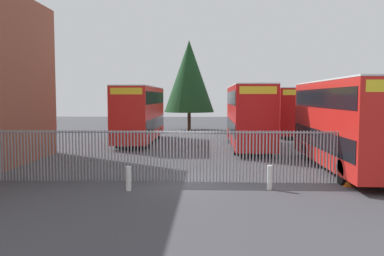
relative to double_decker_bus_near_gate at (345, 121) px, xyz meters
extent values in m
plane|color=#3D3D42|center=(-7.50, 4.94, -2.42)|extent=(100.00, 100.00, 0.00)
cylinder|color=gray|center=(-15.53, -3.06, -1.32)|extent=(0.06, 0.06, 2.20)
cylinder|color=gray|center=(-15.39, -3.06, -1.32)|extent=(0.06, 0.06, 2.20)
cylinder|color=gray|center=(-15.25, -3.06, -1.32)|extent=(0.06, 0.06, 2.20)
cylinder|color=gray|center=(-15.11, -3.06, -1.32)|extent=(0.06, 0.06, 2.20)
cylinder|color=gray|center=(-14.97, -3.06, -1.32)|extent=(0.06, 0.06, 2.20)
cylinder|color=gray|center=(-14.83, -3.06, -1.32)|extent=(0.06, 0.06, 2.20)
cylinder|color=gray|center=(-14.69, -3.06, -1.32)|extent=(0.06, 0.06, 2.20)
cylinder|color=gray|center=(-14.55, -3.06, -1.32)|extent=(0.06, 0.06, 2.20)
cylinder|color=gray|center=(-14.41, -3.06, -1.32)|extent=(0.06, 0.06, 2.20)
cylinder|color=gray|center=(-14.27, -3.06, -1.32)|extent=(0.06, 0.06, 2.20)
cylinder|color=gray|center=(-14.13, -3.06, -1.32)|extent=(0.06, 0.06, 2.20)
cylinder|color=gray|center=(-13.99, -3.06, -1.32)|extent=(0.06, 0.06, 2.20)
cylinder|color=gray|center=(-13.85, -3.06, -1.32)|extent=(0.06, 0.06, 2.20)
cylinder|color=gray|center=(-13.71, -3.06, -1.32)|extent=(0.06, 0.06, 2.20)
cylinder|color=gray|center=(-13.57, -3.06, -1.32)|extent=(0.06, 0.06, 2.20)
cylinder|color=gray|center=(-13.43, -3.06, -1.32)|extent=(0.06, 0.06, 2.20)
cylinder|color=gray|center=(-13.29, -3.06, -1.32)|extent=(0.06, 0.06, 2.20)
cylinder|color=gray|center=(-13.15, -3.06, -1.32)|extent=(0.06, 0.06, 2.20)
cylinder|color=gray|center=(-13.01, -3.06, -1.32)|extent=(0.06, 0.06, 2.20)
cylinder|color=gray|center=(-12.87, -3.06, -1.32)|extent=(0.06, 0.06, 2.20)
cylinder|color=gray|center=(-12.73, -3.06, -1.32)|extent=(0.06, 0.06, 2.20)
cylinder|color=gray|center=(-12.59, -3.06, -1.32)|extent=(0.06, 0.06, 2.20)
cylinder|color=gray|center=(-12.45, -3.06, -1.32)|extent=(0.06, 0.06, 2.20)
cylinder|color=gray|center=(-12.31, -3.06, -1.32)|extent=(0.06, 0.06, 2.20)
cylinder|color=gray|center=(-12.17, -3.06, -1.32)|extent=(0.06, 0.06, 2.20)
cylinder|color=gray|center=(-12.03, -3.06, -1.32)|extent=(0.06, 0.06, 2.20)
cylinder|color=gray|center=(-11.89, -3.06, -1.32)|extent=(0.06, 0.06, 2.20)
cylinder|color=gray|center=(-11.75, -3.06, -1.32)|extent=(0.06, 0.06, 2.20)
cylinder|color=gray|center=(-11.61, -3.06, -1.32)|extent=(0.06, 0.06, 2.20)
cylinder|color=gray|center=(-11.47, -3.06, -1.32)|extent=(0.06, 0.06, 2.20)
cylinder|color=gray|center=(-11.33, -3.06, -1.32)|extent=(0.06, 0.06, 2.20)
cylinder|color=gray|center=(-11.19, -3.06, -1.32)|extent=(0.06, 0.06, 2.20)
cylinder|color=gray|center=(-11.05, -3.06, -1.32)|extent=(0.06, 0.06, 2.20)
cylinder|color=gray|center=(-10.91, -3.06, -1.32)|extent=(0.06, 0.06, 2.20)
cylinder|color=gray|center=(-10.77, -3.06, -1.32)|extent=(0.06, 0.06, 2.20)
cylinder|color=gray|center=(-10.63, -3.06, -1.32)|extent=(0.06, 0.06, 2.20)
cylinder|color=gray|center=(-10.49, -3.06, -1.32)|extent=(0.06, 0.06, 2.20)
cylinder|color=gray|center=(-10.35, -3.06, -1.32)|extent=(0.06, 0.06, 2.20)
cylinder|color=gray|center=(-10.21, -3.06, -1.32)|extent=(0.06, 0.06, 2.20)
cylinder|color=gray|center=(-10.07, -3.06, -1.32)|extent=(0.06, 0.06, 2.20)
cylinder|color=gray|center=(-9.93, -3.06, -1.32)|extent=(0.06, 0.06, 2.20)
cylinder|color=gray|center=(-9.79, -3.06, -1.32)|extent=(0.06, 0.06, 2.20)
cylinder|color=gray|center=(-9.65, -3.06, -1.32)|extent=(0.06, 0.06, 2.20)
cylinder|color=gray|center=(-9.51, -3.06, -1.32)|extent=(0.06, 0.06, 2.20)
cylinder|color=gray|center=(-9.37, -3.06, -1.32)|extent=(0.06, 0.06, 2.20)
cylinder|color=gray|center=(-9.23, -3.06, -1.32)|extent=(0.06, 0.06, 2.20)
cylinder|color=gray|center=(-9.09, -3.06, -1.32)|extent=(0.06, 0.06, 2.20)
cylinder|color=gray|center=(-8.95, -3.06, -1.32)|extent=(0.06, 0.06, 2.20)
cylinder|color=gray|center=(-8.81, -3.06, -1.32)|extent=(0.06, 0.06, 2.20)
cylinder|color=gray|center=(-8.67, -3.06, -1.32)|extent=(0.06, 0.06, 2.20)
cylinder|color=gray|center=(-8.53, -3.06, -1.32)|extent=(0.06, 0.06, 2.20)
cylinder|color=gray|center=(-8.39, -3.06, -1.32)|extent=(0.06, 0.06, 2.20)
cylinder|color=gray|center=(-8.25, -3.06, -1.32)|extent=(0.06, 0.06, 2.20)
cylinder|color=gray|center=(-8.11, -3.06, -1.32)|extent=(0.06, 0.06, 2.20)
cylinder|color=gray|center=(-7.97, -3.06, -1.32)|extent=(0.06, 0.06, 2.20)
cylinder|color=gray|center=(-7.83, -3.06, -1.32)|extent=(0.06, 0.06, 2.20)
cylinder|color=gray|center=(-7.69, -3.06, -1.32)|extent=(0.06, 0.06, 2.20)
cylinder|color=gray|center=(-7.55, -3.06, -1.32)|extent=(0.06, 0.06, 2.20)
cylinder|color=gray|center=(-7.41, -3.06, -1.32)|extent=(0.06, 0.06, 2.20)
cylinder|color=gray|center=(-7.27, -3.06, -1.32)|extent=(0.06, 0.06, 2.20)
cylinder|color=gray|center=(-7.13, -3.06, -1.32)|extent=(0.06, 0.06, 2.20)
cylinder|color=gray|center=(-6.99, -3.06, -1.32)|extent=(0.06, 0.06, 2.20)
cylinder|color=gray|center=(-6.85, -3.06, -1.32)|extent=(0.06, 0.06, 2.20)
cylinder|color=gray|center=(-6.71, -3.06, -1.32)|extent=(0.06, 0.06, 2.20)
cylinder|color=gray|center=(-6.57, -3.06, -1.32)|extent=(0.06, 0.06, 2.20)
cylinder|color=gray|center=(-6.43, -3.06, -1.32)|extent=(0.06, 0.06, 2.20)
cylinder|color=gray|center=(-6.29, -3.06, -1.32)|extent=(0.06, 0.06, 2.20)
cylinder|color=gray|center=(-6.15, -3.06, -1.32)|extent=(0.06, 0.06, 2.20)
cylinder|color=gray|center=(-6.01, -3.06, -1.32)|extent=(0.06, 0.06, 2.20)
cylinder|color=gray|center=(-5.87, -3.06, -1.32)|extent=(0.06, 0.06, 2.20)
cylinder|color=gray|center=(-5.73, -3.06, -1.32)|extent=(0.06, 0.06, 2.20)
cylinder|color=gray|center=(-5.59, -3.06, -1.32)|extent=(0.06, 0.06, 2.20)
cylinder|color=gray|center=(-5.45, -3.06, -1.32)|extent=(0.06, 0.06, 2.20)
cylinder|color=gray|center=(-5.31, -3.06, -1.32)|extent=(0.06, 0.06, 2.20)
cylinder|color=gray|center=(-5.18, -3.06, -1.32)|extent=(0.06, 0.06, 2.20)
cylinder|color=gray|center=(-5.04, -3.06, -1.32)|extent=(0.06, 0.06, 2.20)
cylinder|color=gray|center=(-4.90, -3.06, -1.32)|extent=(0.06, 0.06, 2.20)
cylinder|color=gray|center=(-4.76, -3.06, -1.32)|extent=(0.06, 0.06, 2.20)
cylinder|color=gray|center=(-4.62, -3.06, -1.32)|extent=(0.06, 0.06, 2.20)
cylinder|color=gray|center=(-4.48, -3.06, -1.32)|extent=(0.06, 0.06, 2.20)
cylinder|color=gray|center=(-4.34, -3.06, -1.32)|extent=(0.06, 0.06, 2.20)
cylinder|color=gray|center=(-4.20, -3.06, -1.32)|extent=(0.06, 0.06, 2.20)
cylinder|color=gray|center=(-4.06, -3.06, -1.32)|extent=(0.06, 0.06, 2.20)
cylinder|color=gray|center=(-3.92, -3.06, -1.32)|extent=(0.06, 0.06, 2.20)
cylinder|color=gray|center=(-3.78, -3.06, -1.32)|extent=(0.06, 0.06, 2.20)
cylinder|color=gray|center=(-3.64, -3.06, -1.32)|extent=(0.06, 0.06, 2.20)
cylinder|color=gray|center=(-3.50, -3.06, -1.32)|extent=(0.06, 0.06, 2.20)
cylinder|color=gray|center=(-3.36, -3.06, -1.32)|extent=(0.06, 0.06, 2.20)
cylinder|color=gray|center=(-3.22, -3.06, -1.32)|extent=(0.06, 0.06, 2.20)
cylinder|color=gray|center=(-3.08, -3.06, -1.32)|extent=(0.06, 0.06, 2.20)
cylinder|color=gray|center=(-2.94, -3.06, -1.32)|extent=(0.06, 0.06, 2.20)
cylinder|color=gray|center=(-2.80, -3.06, -1.32)|extent=(0.06, 0.06, 2.20)
cylinder|color=gray|center=(-2.66, -3.06, -1.32)|extent=(0.06, 0.06, 2.20)
cylinder|color=gray|center=(-2.52, -3.06, -1.32)|extent=(0.06, 0.06, 2.20)
cylinder|color=gray|center=(-2.38, -3.06, -1.32)|extent=(0.06, 0.06, 2.20)
cylinder|color=gray|center=(-2.24, -3.06, -1.32)|extent=(0.06, 0.06, 2.20)
cylinder|color=gray|center=(-2.10, -3.06, -1.32)|extent=(0.06, 0.06, 2.20)
cylinder|color=gray|center=(-1.96, -3.06, -1.32)|extent=(0.06, 0.06, 2.20)
cylinder|color=gray|center=(-1.82, -3.06, -1.32)|extent=(0.06, 0.06, 2.20)
cylinder|color=gray|center=(-1.68, -3.06, -1.32)|extent=(0.06, 0.06, 2.20)
cylinder|color=gray|center=(-1.54, -3.06, -1.32)|extent=(0.06, 0.06, 2.20)
cylinder|color=gray|center=(-1.40, -3.06, -1.32)|extent=(0.06, 0.06, 2.20)
cylinder|color=gray|center=(-1.26, -3.06, -1.32)|extent=(0.06, 0.06, 2.20)
cylinder|color=gray|center=(-1.12, -3.06, -1.32)|extent=(0.06, 0.06, 2.20)
cylinder|color=gray|center=(-0.98, -3.06, -1.32)|extent=(0.06, 0.06, 2.20)
cylinder|color=gray|center=(-0.84, -3.06, -1.32)|extent=(0.06, 0.06, 2.20)
cylinder|color=gray|center=(-0.70, -3.06, -1.32)|extent=(0.06, 0.06, 2.20)
cylinder|color=gray|center=(-0.56, -3.06, -1.32)|extent=(0.06, 0.06, 2.20)
cylinder|color=gray|center=(-0.42, -3.06, -1.32)|extent=(0.06, 0.06, 2.20)
cylinder|color=gray|center=(-0.28, -3.06, -1.32)|extent=(0.06, 0.06, 2.20)
cylinder|color=gray|center=(-0.14, -3.06, -1.32)|extent=(0.06, 0.06, 2.20)
cylinder|color=gray|center=(-7.90, -3.06, -0.30)|extent=(15.53, 0.07, 0.07)
cylinder|color=gray|center=(-0.14, -3.06, -1.25)|extent=(0.14, 0.14, 2.35)
cube|color=red|center=(0.00, 0.01, -0.07)|extent=(2.50, 10.80, 4.00)
cube|color=black|center=(0.00, 0.01, -0.87)|extent=(2.54, 10.37, 0.90)
cube|color=black|center=(0.00, 0.01, 1.13)|extent=(2.54, 10.37, 0.90)
cube|color=silver|center=(0.00, 0.01, 1.96)|extent=(2.50, 10.80, 0.08)
cylinder|color=black|center=(-1.10, -3.34, -1.90)|extent=(0.30, 1.04, 1.04)
cylinder|color=black|center=(-1.10, 2.98, -1.90)|extent=(0.30, 1.04, 1.04)
cylinder|color=black|center=(1.10, 2.98, -1.90)|extent=(0.30, 1.04, 1.04)
cube|color=red|center=(-3.82, 8.68, -0.07)|extent=(2.50, 10.80, 4.00)
cube|color=black|center=(-3.82, 8.68, -0.87)|extent=(2.54, 10.37, 0.90)
cube|color=black|center=(-3.82, 8.68, 1.13)|extent=(2.54, 10.37, 0.90)
cube|color=yellow|center=(-3.82, 3.33, 1.58)|extent=(2.12, 0.12, 0.44)
cube|color=silver|center=(-3.82, 8.68, 1.96)|extent=(2.50, 10.80, 0.08)
cylinder|color=black|center=(-4.92, 5.33, -1.90)|extent=(0.30, 1.04, 1.04)
cylinder|color=black|center=(-2.72, 5.33, -1.90)|extent=(0.30, 1.04, 1.04)
cylinder|color=black|center=(-4.92, 11.65, -1.90)|extent=(0.30, 1.04, 1.04)
cylinder|color=black|center=(-2.72, 11.65, -1.90)|extent=(0.30, 1.04, 1.04)
cube|color=red|center=(-12.05, 11.89, -0.07)|extent=(2.50, 10.80, 4.00)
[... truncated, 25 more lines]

